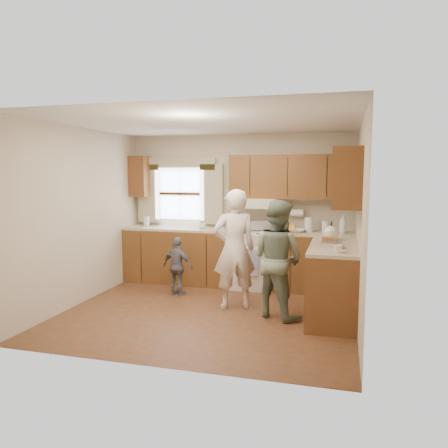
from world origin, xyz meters
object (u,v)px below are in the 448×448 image
(stove, at_px, (252,259))
(child, at_px, (178,266))
(woman_left, at_px, (234,249))
(woman_right, at_px, (277,259))

(stove, relative_size, child, 1.20)
(woman_left, bearing_deg, child, -47.95)
(woman_right, relative_size, child, 1.70)
(woman_left, distance_m, child, 1.12)
(woman_left, distance_m, woman_right, 0.66)
(stove, xyz_separation_m, woman_left, (-0.02, -1.15, 0.36))
(child, bearing_deg, woman_left, 173.27)
(stove, height_order, woman_right, woman_right)
(stove, height_order, child, stove)
(woman_right, height_order, child, woman_right)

